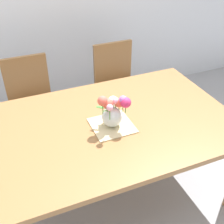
% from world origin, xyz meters
% --- Properties ---
extents(ground_plane, '(12.00, 12.00, 0.00)m').
position_xyz_m(ground_plane, '(0.00, 0.00, 0.00)').
color(ground_plane, '#939399').
extents(dining_table, '(1.81, 1.17, 0.73)m').
position_xyz_m(dining_table, '(0.00, 0.00, 0.66)').
color(dining_table, olive).
rests_on(dining_table, ground_plane).
extents(chair_left, '(0.42, 0.42, 0.90)m').
position_xyz_m(chair_left, '(-0.45, 0.93, 0.52)').
color(chair_left, olive).
rests_on(chair_left, ground_plane).
extents(chair_right, '(0.42, 0.42, 0.90)m').
position_xyz_m(chair_right, '(0.45, 0.93, 0.52)').
color(chair_right, olive).
rests_on(chair_right, ground_plane).
extents(placemat, '(0.29, 0.29, 0.01)m').
position_xyz_m(placemat, '(-0.01, -0.04, 0.74)').
color(placemat, '#CCB789').
rests_on(placemat, dining_table).
extents(flower_vase, '(0.22, 0.21, 0.26)m').
position_xyz_m(flower_vase, '(-0.01, -0.05, 0.87)').
color(flower_vase, silver).
rests_on(flower_vase, placemat).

